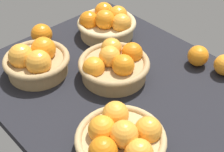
{
  "coord_description": "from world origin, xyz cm",
  "views": [
    {
      "loc": [
        59.97,
        -56.35,
        73.31
      ],
      "look_at": [
        1.14,
        -2.0,
        7.0
      ],
      "focal_mm": 53.17,
      "sensor_mm": 36.0,
      "label": 1
    }
  ],
  "objects_px": {
    "basket_center": "(114,65)",
    "basket_far_left": "(107,24)",
    "basket_near_left": "(36,61)",
    "loose_orange_back_gap": "(198,56)",
    "basket_near_right": "(121,139)",
    "loose_orange_front_gap": "(42,34)"
  },
  "relations": [
    {
      "from": "basket_center",
      "to": "loose_orange_back_gap",
      "type": "bearing_deg",
      "value": 59.66
    },
    {
      "from": "basket_near_right",
      "to": "loose_orange_back_gap",
      "type": "relative_size",
      "value": 3.29
    },
    {
      "from": "basket_center",
      "to": "loose_orange_front_gap",
      "type": "height_order",
      "value": "basket_center"
    },
    {
      "from": "basket_near_left",
      "to": "loose_orange_back_gap",
      "type": "height_order",
      "value": "basket_near_left"
    },
    {
      "from": "basket_center",
      "to": "loose_orange_back_gap",
      "type": "distance_m",
      "value": 0.29
    },
    {
      "from": "basket_near_right",
      "to": "loose_orange_front_gap",
      "type": "height_order",
      "value": "basket_near_right"
    },
    {
      "from": "loose_orange_front_gap",
      "to": "loose_orange_back_gap",
      "type": "bearing_deg",
      "value": 34.15
    },
    {
      "from": "loose_orange_back_gap",
      "to": "basket_near_right",
      "type": "bearing_deg",
      "value": -79.08
    },
    {
      "from": "basket_center",
      "to": "basket_far_left",
      "type": "distance_m",
      "value": 0.26
    },
    {
      "from": "basket_center",
      "to": "basket_near_right",
      "type": "relative_size",
      "value": 0.99
    },
    {
      "from": "basket_center",
      "to": "loose_orange_front_gap",
      "type": "xyz_separation_m",
      "value": [
        -0.32,
        -0.07,
        -0.01
      ]
    },
    {
      "from": "basket_center",
      "to": "basket_far_left",
      "type": "xyz_separation_m",
      "value": [
        -0.2,
        0.15,
        0.0
      ]
    },
    {
      "from": "basket_far_left",
      "to": "loose_orange_back_gap",
      "type": "distance_m",
      "value": 0.37
    },
    {
      "from": "basket_center",
      "to": "basket_far_left",
      "type": "bearing_deg",
      "value": 143.06
    },
    {
      "from": "loose_orange_front_gap",
      "to": "loose_orange_back_gap",
      "type": "relative_size",
      "value": 1.11
    },
    {
      "from": "basket_far_left",
      "to": "basket_center",
      "type": "bearing_deg",
      "value": -36.94
    },
    {
      "from": "basket_near_right",
      "to": "loose_orange_back_gap",
      "type": "height_order",
      "value": "basket_near_right"
    },
    {
      "from": "basket_far_left",
      "to": "loose_orange_front_gap",
      "type": "distance_m",
      "value": 0.25
    },
    {
      "from": "basket_near_left",
      "to": "loose_orange_back_gap",
      "type": "xyz_separation_m",
      "value": [
        0.33,
        0.43,
        -0.01
      ]
    },
    {
      "from": "basket_near_right",
      "to": "loose_orange_front_gap",
      "type": "xyz_separation_m",
      "value": [
        -0.56,
        0.13,
        -0.0
      ]
    },
    {
      "from": "basket_near_right",
      "to": "loose_orange_back_gap",
      "type": "xyz_separation_m",
      "value": [
        -0.09,
        0.45,
        -0.01
      ]
    },
    {
      "from": "basket_center",
      "to": "loose_orange_back_gap",
      "type": "height_order",
      "value": "basket_center"
    }
  ]
}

